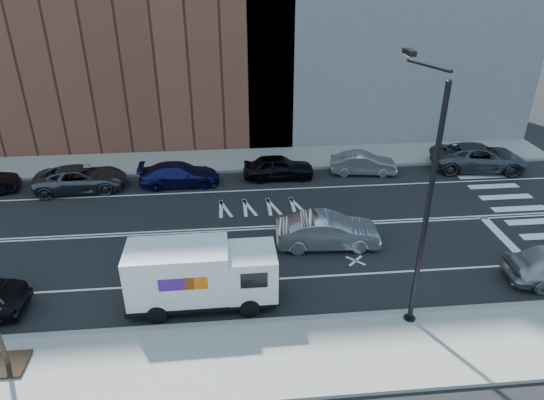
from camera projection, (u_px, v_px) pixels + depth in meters
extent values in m
plane|color=black|center=(221.00, 230.00, 24.09)|extent=(120.00, 120.00, 0.00)
cube|color=gray|center=(221.00, 361.00, 16.27)|extent=(44.00, 3.60, 0.15)
cube|color=gray|center=(221.00, 161.00, 31.84)|extent=(44.00, 3.60, 0.15)
cube|color=gray|center=(221.00, 325.00, 17.86)|extent=(44.00, 0.25, 0.17)
cube|color=gray|center=(221.00, 171.00, 30.24)|extent=(44.00, 0.25, 0.17)
cylinder|color=black|center=(426.00, 217.00, 16.07)|extent=(0.18, 0.18, 9.00)
cylinder|color=black|center=(409.00, 319.00, 18.08)|extent=(0.44, 0.44, 0.20)
sphere|color=black|center=(449.00, 83.00, 14.03)|extent=(0.20, 0.20, 0.20)
cylinder|color=black|center=(427.00, 65.00, 15.46)|extent=(0.11, 3.49, 0.48)
cube|color=black|center=(409.00, 52.00, 16.92)|extent=(0.25, 0.80, 0.18)
cube|color=#FFF2CC|center=(409.00, 55.00, 16.97)|extent=(0.18, 0.55, 0.03)
cube|color=black|center=(8.00, 364.00, 15.96)|extent=(1.20, 1.20, 0.04)
cube|color=black|center=(202.00, 295.00, 18.89)|extent=(5.62, 1.94, 0.27)
cube|color=silver|center=(252.00, 271.00, 18.61)|extent=(1.82, 1.96, 1.81)
cube|color=black|center=(276.00, 264.00, 18.57)|extent=(0.07, 1.67, 0.86)
cube|color=black|center=(254.00, 281.00, 17.62)|extent=(0.99, 0.04, 0.63)
cube|color=black|center=(251.00, 251.00, 19.36)|extent=(0.99, 0.04, 0.63)
cube|color=black|center=(275.00, 288.00, 19.11)|extent=(0.15, 1.81, 0.32)
cube|color=silver|center=(178.00, 271.00, 18.27)|extent=(3.81, 2.02, 2.08)
cube|color=#47198C|center=(176.00, 285.00, 17.32)|extent=(1.27, 0.03, 0.50)
cube|color=orange|center=(196.00, 284.00, 17.38)|extent=(0.81, 0.02, 0.50)
cube|color=#47198C|center=(180.00, 254.00, 19.11)|extent=(1.27, 0.03, 0.50)
cube|color=orange|center=(198.00, 253.00, 19.17)|extent=(0.81, 0.02, 0.50)
cylinder|color=black|center=(250.00, 307.00, 18.26)|extent=(0.76, 0.26, 0.76)
cylinder|color=black|center=(247.00, 279.00, 19.86)|extent=(0.76, 0.26, 0.76)
cylinder|color=black|center=(157.00, 314.00, 17.95)|extent=(0.76, 0.26, 0.76)
cylinder|color=black|center=(162.00, 284.00, 19.55)|extent=(0.76, 0.26, 0.76)
imported|color=#4A4B51|center=(81.00, 178.00, 27.82)|extent=(5.27, 2.77, 1.41)
imported|color=#161850|center=(179.00, 174.00, 28.44)|extent=(4.66, 1.97, 1.34)
imported|color=black|center=(279.00, 167.00, 29.24)|extent=(4.24, 1.72, 1.44)
imported|color=#9A9B9F|center=(363.00, 163.00, 29.90)|extent=(4.16, 1.90, 1.32)
imported|color=#45464C|center=(479.00, 157.00, 30.40)|extent=(6.11, 3.44, 1.61)
imported|color=#A2A3A7|center=(328.00, 231.00, 22.45)|extent=(4.85, 1.91, 1.57)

